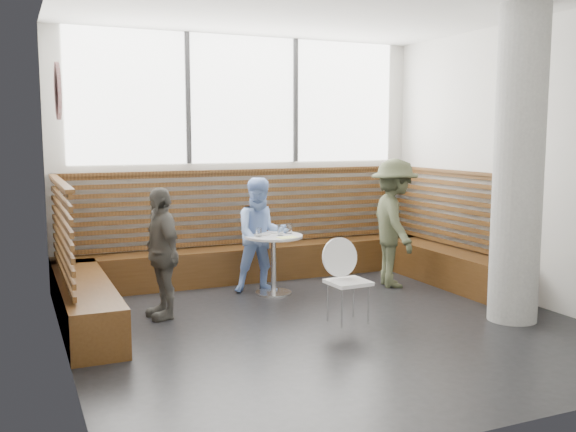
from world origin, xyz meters
name	(u,v)px	position (x,y,z in m)	size (l,w,h in m)	color
room	(328,167)	(0.00, 0.00, 1.60)	(5.00, 5.00, 3.20)	silver
booth	(263,256)	(0.00, 1.77, 0.41)	(5.00, 2.50, 1.44)	#3F260F
concrete_column	(518,166)	(1.85, -0.60, 1.60)	(0.50, 0.50, 3.20)	gray
wall_art	(58,91)	(-2.46, 0.40, 2.30)	(0.50, 0.50, 0.03)	white
cafe_table	(274,252)	(-0.01, 1.42, 0.52)	(0.70, 0.70, 0.72)	silver
cafe_chair	(345,273)	(0.24, 0.07, 0.50)	(0.41, 0.40, 0.86)	white
adult_man	(394,223)	(1.55, 1.19, 0.81)	(1.05, 0.60, 1.62)	#42472F
child_back	(261,235)	(-0.11, 1.56, 0.70)	(0.68, 0.53, 1.40)	#88AAEC
child_left	(162,253)	(-1.46, 0.97, 0.69)	(0.81, 0.34, 1.38)	#504E48
plate_near	(262,234)	(-0.11, 1.52, 0.73)	(0.21, 0.21, 0.01)	white
plate_far	(276,232)	(0.09, 1.60, 0.73)	(0.20, 0.20, 0.01)	white
glass_left	(259,232)	(-0.21, 1.38, 0.77)	(0.07, 0.07, 0.10)	white
glass_mid	(280,231)	(0.06, 1.37, 0.77)	(0.07, 0.07, 0.11)	white
glass_right	(289,228)	(0.22, 1.47, 0.78)	(0.08, 0.08, 0.12)	white
menu_card	(287,237)	(0.07, 1.19, 0.72)	(0.22, 0.15, 0.00)	#A5C64C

